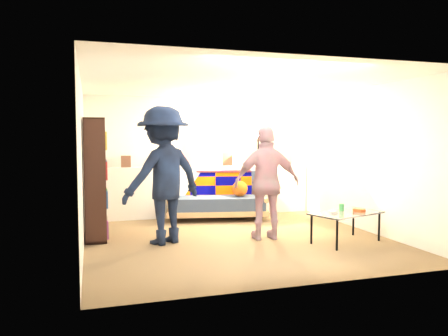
% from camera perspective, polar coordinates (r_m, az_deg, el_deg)
% --- Properties ---
extents(ground, '(5.00, 5.00, 0.00)m').
position_cam_1_polar(ground, '(7.07, 0.96, -8.74)').
color(ground, brown).
rests_on(ground, ground).
extents(room_shell, '(4.60, 5.05, 2.45)m').
position_cam_1_polar(room_shell, '(7.35, -0.16, 4.88)').
color(room_shell, silver).
rests_on(room_shell, ground).
extents(half_wall_ledge, '(4.45, 0.15, 1.00)m').
position_cam_1_polar(half_wall_ledge, '(8.69, -2.71, -3.00)').
color(half_wall_ledge, silver).
rests_on(half_wall_ledge, ground).
extents(ledge_decor, '(2.97, 0.02, 0.45)m').
position_cam_1_polar(ledge_decor, '(8.56, -4.16, 1.43)').
color(ledge_decor, brown).
rests_on(ledge_decor, half_wall_ledge).
extents(futon_sofa, '(2.01, 1.23, 0.81)m').
position_cam_1_polar(futon_sofa, '(8.44, -0.90, -4.06)').
color(futon_sofa, tan).
rests_on(futon_sofa, ground).
extents(bookshelf, '(0.31, 0.92, 1.85)m').
position_cam_1_polar(bookshelf, '(7.03, -16.54, -1.86)').
color(bookshelf, black).
rests_on(bookshelf, ground).
extents(coffee_table, '(1.21, 0.90, 0.56)m').
position_cam_1_polar(coffee_table, '(6.76, 15.68, -5.84)').
color(coffee_table, black).
rests_on(coffee_table, ground).
extents(floor_lamp, '(0.33, 0.31, 1.66)m').
position_cam_1_polar(floor_lamp, '(8.54, 4.54, 1.41)').
color(floor_lamp, black).
rests_on(floor_lamp, ground).
extents(person_left, '(1.49, 1.24, 2.01)m').
position_cam_1_polar(person_left, '(6.46, -7.94, -0.96)').
color(person_left, black).
rests_on(person_left, ground).
extents(person_right, '(1.05, 0.53, 1.73)m').
position_cam_1_polar(person_right, '(6.70, 5.64, -1.96)').
color(person_right, pink).
rests_on(person_right, ground).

